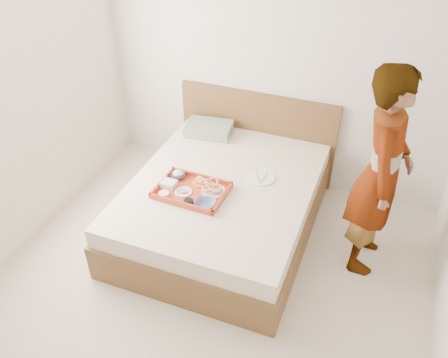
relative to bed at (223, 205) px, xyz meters
name	(u,v)px	position (x,y,z in m)	size (l,w,h in m)	color
ground	(194,312)	(0.15, -1.00, -0.27)	(3.50, 4.00, 0.01)	beige
wall_back	(276,61)	(0.15, 1.00, 1.04)	(3.50, 0.01, 2.60)	silver
bed	(223,205)	(0.00, 0.00, 0.00)	(1.65, 2.00, 0.53)	brown
headboard	(257,135)	(0.00, 0.97, 0.21)	(1.65, 0.06, 0.95)	brown
pillow	(209,129)	(-0.44, 0.73, 0.32)	(0.46, 0.31, 0.11)	gray
tray	(192,190)	(-0.20, -0.23, 0.29)	(0.59, 0.43, 0.05)	#C1431F
prawn_plate	(214,191)	(-0.02, -0.17, 0.29)	(0.21, 0.21, 0.01)	white
navy_bowl_big	(205,204)	(-0.01, -0.37, 0.30)	(0.17, 0.17, 0.04)	#181D52
sauce_dish	(188,202)	(-0.15, -0.39, 0.30)	(0.09, 0.09, 0.03)	black
meat_plate	(183,192)	(-0.26, -0.27, 0.29)	(0.15, 0.15, 0.01)	white
bread_plate	(201,183)	(-0.17, -0.10, 0.29)	(0.14, 0.14, 0.01)	orange
salad_bowl	(178,175)	(-0.39, -0.09, 0.30)	(0.13, 0.13, 0.04)	#181D52
plastic_tub	(169,184)	(-0.41, -0.24, 0.31)	(0.12, 0.10, 0.05)	silver
cheese_round	(164,194)	(-0.39, -0.37, 0.30)	(0.09, 0.09, 0.03)	white
dinner_plate	(261,178)	(0.29, 0.18, 0.27)	(0.25, 0.25, 0.01)	white
person	(381,174)	(1.28, 0.09, 0.63)	(0.65, 0.43, 1.79)	silver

